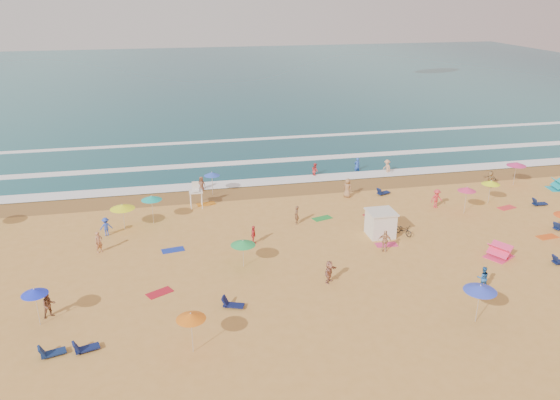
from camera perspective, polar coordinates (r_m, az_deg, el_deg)
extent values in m
plane|color=gold|center=(43.52, 4.49, -4.43)|extent=(220.00, 220.00, 0.00)
cube|color=#0C4756|center=(123.52, -6.62, 12.38)|extent=(220.00, 140.00, 0.18)
plane|color=olive|center=(54.67, 0.86, 1.14)|extent=(220.00, 220.00, 0.00)
cube|color=white|center=(56.93, 0.30, 2.07)|extent=(200.00, 2.20, 0.05)
cube|color=white|center=(63.45, -1.03, 4.11)|extent=(200.00, 1.60, 0.05)
cube|color=white|center=(72.92, -2.53, 6.38)|extent=(200.00, 1.20, 0.05)
cube|color=silver|center=(44.93, 10.46, -2.48)|extent=(2.00, 2.00, 2.00)
cube|color=silver|center=(44.52, 10.55, -1.23)|extent=(2.20, 2.20, 0.12)
imported|color=black|center=(45.63, 12.77, -3.06)|extent=(1.31, 1.75, 0.88)
cone|color=#15AE9E|center=(47.14, -13.29, 0.22)|extent=(1.74, 1.74, 0.35)
cone|color=#E73368|center=(50.75, 18.95, 1.10)|extent=(1.60, 1.60, 0.35)
cone|color=orange|center=(30.46, -9.30, -11.89)|extent=(1.64, 1.64, 0.35)
cone|color=#1C2FEE|center=(35.37, -24.29, -8.72)|extent=(1.54, 1.54, 0.35)
cone|color=#D62F75|center=(60.15, 23.49, 3.48)|extent=(1.92, 1.92, 0.35)
cone|color=#F2FF1A|center=(46.55, -16.15, -0.67)|extent=(2.02, 2.02, 0.35)
cone|color=blue|center=(34.66, 20.21, -8.64)|extent=(1.95, 1.95, 0.35)
cone|color=green|center=(39.02, -3.89, -4.48)|extent=(1.78, 1.78, 0.35)
cone|color=#E9FF1A|center=(53.98, 21.18, 1.73)|extent=(1.68, 1.68, 0.35)
cone|color=blue|center=(52.89, -7.13, 2.73)|extent=(1.53, 1.53, 0.35)
cube|color=navy|center=(33.45, -22.58, -14.53)|extent=(1.40, 0.89, 0.34)
cube|color=#0F1A4E|center=(33.15, -19.48, -14.40)|extent=(1.40, 0.90, 0.34)
cube|color=#0E1547|center=(35.14, -4.85, -10.90)|extent=(1.41, 0.97, 0.34)
cube|color=#102052|center=(51.33, 27.21, -2.53)|extent=(1.42, 1.01, 0.34)
cube|color=#0F1D4B|center=(56.01, 25.52, -0.35)|extent=(1.32, 0.61, 0.34)
cube|color=#0F1C4C|center=(54.19, 10.77, 0.75)|extent=(1.41, 0.98, 0.34)
cube|color=#B41626|center=(37.46, -12.46, -9.44)|extent=(1.90, 1.56, 0.03)
cube|color=#1A32A7|center=(42.94, -11.12, -5.15)|extent=(1.81, 1.11, 0.03)
cube|color=orange|center=(51.36, -7.72, -0.41)|extent=(1.83, 1.17, 0.03)
cube|color=#DD346D|center=(43.79, 11.06, -4.60)|extent=(1.75, 0.97, 0.03)
cube|color=#B01625|center=(49.29, 9.66, -1.48)|extent=(1.90, 1.42, 0.03)
cube|color=#228B35|center=(47.91, 4.44, -1.91)|extent=(1.88, 1.31, 0.03)
cube|color=#E15819|center=(49.31, 26.14, -3.47)|extent=(1.78, 1.03, 0.03)
cube|color=#E53538|center=(54.21, 22.60, -0.74)|extent=(1.86, 1.26, 0.03)
imported|color=blue|center=(46.45, -17.73, -2.67)|extent=(1.11, 0.79, 1.56)
imported|color=#B67754|center=(43.70, -18.41, -4.21)|extent=(0.73, 0.69, 1.68)
imported|color=#264DB5|center=(60.44, 8.05, 3.57)|extent=(0.71, 0.51, 1.82)
imported|color=red|center=(58.52, 3.68, 3.07)|extent=(0.74, 0.89, 1.68)
imported|color=olive|center=(59.08, 21.10, 2.09)|extent=(1.17, 1.62, 1.69)
imported|color=tan|center=(60.35, 11.11, 3.34)|extent=(0.89, 1.27, 1.79)
imported|color=brown|center=(36.60, -23.02, -10.08)|extent=(0.99, 0.90, 1.66)
imported|color=tan|center=(42.42, 10.89, -4.21)|extent=(1.09, 0.78, 1.71)
imported|color=#A3744B|center=(52.69, 7.06, 1.26)|extent=(1.07, 1.07, 1.88)
imported|color=#2561B0|center=(39.13, 20.44, -7.62)|extent=(0.92, 0.80, 1.62)
imported|color=brown|center=(54.75, -8.21, 1.59)|extent=(0.94, 0.76, 1.67)
imported|color=#E3383F|center=(51.81, 16.04, 0.15)|extent=(1.22, 0.81, 1.77)
imported|color=brown|center=(46.42, 1.74, -1.58)|extent=(0.44, 0.62, 1.62)
imported|color=red|center=(42.92, -2.80, -3.65)|extent=(0.62, 0.96, 1.52)
imported|color=tan|center=(37.60, 5.16, -7.48)|extent=(1.38, 1.40, 1.61)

